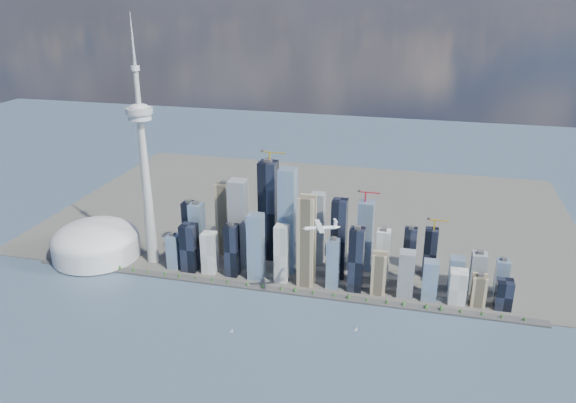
% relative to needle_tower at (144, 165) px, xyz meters
% --- Properties ---
extents(ground, '(4000.00, 4000.00, 0.00)m').
position_rel_needle_tower_xyz_m(ground, '(300.00, -310.00, -235.84)').
color(ground, '#384962').
rests_on(ground, ground).
extents(seawall, '(1100.00, 22.00, 4.00)m').
position_rel_needle_tower_xyz_m(seawall, '(300.00, -60.00, -233.84)').
color(seawall, '#383838').
rests_on(seawall, ground).
extents(land, '(1400.00, 900.00, 3.00)m').
position_rel_needle_tower_xyz_m(land, '(300.00, 390.00, -234.34)').
color(land, '#4C4C47').
rests_on(land, ground).
extents(shoreline_trees, '(960.53, 7.20, 8.80)m').
position_rel_needle_tower_xyz_m(shoreline_trees, '(300.00, -60.00, -227.06)').
color(shoreline_trees, '#3F2D1E').
rests_on(shoreline_trees, seawall).
extents(skyscraper_cluster, '(736.00, 142.00, 259.97)m').
position_rel_needle_tower_xyz_m(skyscraper_cluster, '(359.62, 26.82, -155.12)').
color(skyscraper_cluster, black).
rests_on(skyscraper_cluster, land).
extents(needle_tower, '(56.00, 56.00, 550.50)m').
position_rel_needle_tower_xyz_m(needle_tower, '(0.00, 0.00, 0.00)').
color(needle_tower, '#A5A59F').
rests_on(needle_tower, land).
extents(dome_stadium, '(200.00, 200.00, 86.00)m').
position_rel_needle_tower_xyz_m(dome_stadium, '(-140.00, -10.00, -196.40)').
color(dome_stadium, silver).
rests_on(dome_stadium, land).
extents(airplane, '(67.82, 60.72, 17.09)m').
position_rel_needle_tower_xyz_m(airplane, '(419.13, -133.17, -48.14)').
color(airplane, white).
rests_on(airplane, ground).
extents(sailboat_west, '(7.33, 2.33, 10.15)m').
position_rel_needle_tower_xyz_m(sailboat_west, '(272.94, -226.74, -232.58)').
color(sailboat_west, silver).
rests_on(sailboat_west, ground).
extents(sailboat_east, '(6.84, 3.50, 9.54)m').
position_rel_needle_tower_xyz_m(sailboat_east, '(495.39, -165.92, -232.78)').
color(sailboat_east, silver).
rests_on(sailboat_east, ground).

